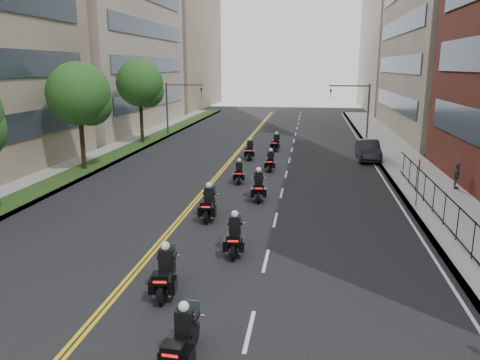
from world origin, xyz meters
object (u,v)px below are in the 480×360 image
object	(u,v)px
motorcycle_4	(209,205)
motorcycle_9	(276,143)
motorcycle_3	(235,237)
parked_sedan	(368,150)
motorcycle_6	(239,173)
pedestrian_c	(457,176)
motorcycle_1	(183,340)
motorcycle_7	(270,162)
motorcycle_2	(166,274)
motorcycle_8	(250,151)
motorcycle_5	(259,187)

from	to	relation	value
motorcycle_4	motorcycle_9	distance (m)	19.64
motorcycle_3	parked_sedan	size ratio (longest dim) A/B	0.50
motorcycle_6	pedestrian_c	size ratio (longest dim) A/B	1.37
motorcycle_1	motorcycle_7	distance (m)	22.82
motorcycle_1	motorcycle_2	bearing A→B (deg)	117.25
motorcycle_7	parked_sedan	bearing A→B (deg)	34.55
motorcycle_1	motorcycle_6	bearing A→B (deg)	97.98
motorcycle_4	motorcycle_2	bearing A→B (deg)	-92.00
motorcycle_3	motorcycle_8	world-z (taller)	motorcycle_8
motorcycle_1	motorcycle_4	xyz separation A→B (m)	(-1.80, 11.42, 0.06)
motorcycle_3	motorcycle_5	world-z (taller)	motorcycle_5
motorcycle_6	pedestrian_c	world-z (taller)	pedestrian_c
motorcycle_5	motorcycle_9	xyz separation A→B (m)	(-0.17, 15.83, -0.07)
motorcycle_2	parked_sedan	world-z (taller)	motorcycle_2
pedestrian_c	motorcycle_5	bearing A→B (deg)	120.94
motorcycle_4	motorcycle_5	size ratio (longest dim) A/B	0.99
motorcycle_7	motorcycle_2	bearing A→B (deg)	-95.40
motorcycle_3	motorcycle_9	xyz separation A→B (m)	(-0.06, 23.65, -0.03)
motorcycle_5	pedestrian_c	bearing A→B (deg)	10.69
motorcycle_6	motorcycle_8	bearing A→B (deg)	85.44
motorcycle_5	motorcycle_3	bearing A→B (deg)	-97.23
motorcycle_5	motorcycle_8	bearing A→B (deg)	93.21
motorcycle_5	parked_sedan	distance (m)	14.76
motorcycle_1	motorcycle_8	xyz separation A→B (m)	(-1.74, 26.78, 0.04)
motorcycle_2	motorcycle_8	size ratio (longest dim) A/B	1.01
motorcycle_5	motorcycle_9	world-z (taller)	motorcycle_5
motorcycle_5	motorcycle_6	bearing A→B (deg)	107.49
motorcycle_2	motorcycle_3	distance (m)	4.13
parked_sedan	pedestrian_c	distance (m)	10.08
motorcycle_3	motorcycle_5	bearing A→B (deg)	83.96
motorcycle_4	motorcycle_6	size ratio (longest dim) A/B	1.16
motorcycle_4	motorcycle_3	bearing A→B (deg)	-68.46
motorcycle_9	pedestrian_c	world-z (taller)	pedestrian_c
motorcycle_4	motorcycle_5	bearing A→B (deg)	57.44
motorcycle_4	motorcycle_7	world-z (taller)	motorcycle_4
motorcycle_5	motorcycle_4	bearing A→B (deg)	-125.21
parked_sedan	motorcycle_8	bearing A→B (deg)	-173.33
motorcycle_3	motorcycle_8	distance (m)	19.54
motorcycle_8	motorcycle_9	size ratio (longest dim) A/B	1.05
motorcycle_8	motorcycle_7	bearing A→B (deg)	-66.22
motorcycle_5	parked_sedan	xyz separation A→B (m)	(7.42, 12.76, 0.05)
motorcycle_7	motorcycle_3	bearing A→B (deg)	-90.46
motorcycle_3	motorcycle_6	bearing A→B (deg)	92.47
motorcycle_1	pedestrian_c	world-z (taller)	pedestrian_c
motorcycle_2	pedestrian_c	xyz separation A→B (m)	(13.32, 15.14, 0.22)
motorcycle_9	parked_sedan	world-z (taller)	motorcycle_9
motorcycle_4	pedestrian_c	distance (m)	15.40
motorcycle_4	motorcycle_5	distance (m)	4.25
motorcycle_5	parked_sedan	world-z (taller)	motorcycle_5
motorcycle_7	parked_sedan	size ratio (longest dim) A/B	0.46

